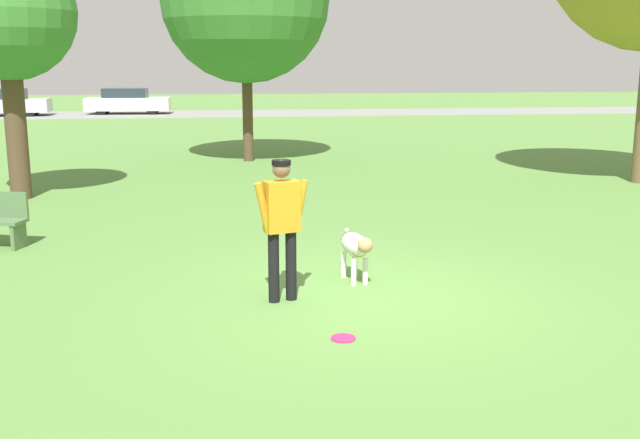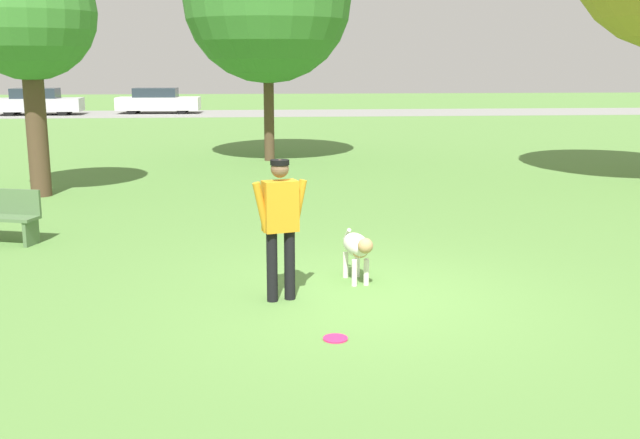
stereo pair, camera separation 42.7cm
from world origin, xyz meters
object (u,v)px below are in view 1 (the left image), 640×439
object	(u,v)px
tree_near_left	(6,14)
parked_car_silver	(4,103)
dog	(356,247)
person	(282,219)
frisbee	(343,338)
parked_car_white	(128,101)

from	to	relation	value
tree_near_left	parked_car_silver	bearing A→B (deg)	105.34
tree_near_left	dog	bearing A→B (deg)	-49.96
dog	tree_near_left	distance (m)	9.60
parked_car_silver	tree_near_left	bearing A→B (deg)	-77.01
person	parked_car_silver	xyz separation A→B (m)	(-11.84, 33.21, -0.30)
person	dog	world-z (taller)	person
dog	tree_near_left	xyz separation A→B (m)	(-5.81, 6.92, 3.26)
frisbee	parked_car_white	xyz separation A→B (m)	(-6.08, 35.26, 0.68)
parked_car_white	person	bearing A→B (deg)	-78.57
person	frisbee	bearing A→B (deg)	-86.10
frisbee	parked_car_silver	distance (m)	36.70
person	parked_car_silver	distance (m)	35.26
person	tree_near_left	world-z (taller)	tree_near_left
frisbee	parked_car_white	distance (m)	35.78
person	frisbee	size ratio (longest dim) A/B	6.55
tree_near_left	parked_car_silver	world-z (taller)	tree_near_left
frisbee	parked_car_white	size ratio (longest dim) A/B	0.06
parked_car_silver	parked_car_white	distance (m)	6.31
tree_near_left	parked_car_white	size ratio (longest dim) A/B	1.13
frisbee	dog	bearing A→B (deg)	76.15
frisbee	parked_car_silver	size ratio (longest dim) A/B	0.06
person	parked_car_silver	size ratio (longest dim) A/B	0.37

